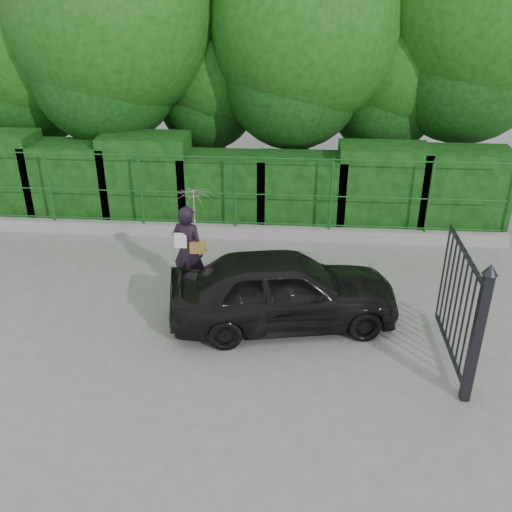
{
  "coord_description": "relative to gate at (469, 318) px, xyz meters",
  "views": [
    {
      "loc": [
        1.92,
        -8.35,
        5.96
      ],
      "look_at": [
        1.16,
        1.3,
        1.1
      ],
      "focal_mm": 40.0,
      "sensor_mm": 36.0,
      "label": 1
    }
  ],
  "objects": [
    {
      "name": "kerb",
      "position": [
        -4.6,
        5.22,
        -1.04
      ],
      "size": [
        14.0,
        0.25,
        0.3
      ],
      "primitive_type": "cube",
      "color": "#9E9E99",
      "rests_on": "ground"
    },
    {
      "name": "car",
      "position": [
        -2.88,
        1.48,
        -0.47
      ],
      "size": [
        4.44,
        2.43,
        1.43
      ],
      "primitive_type": "imported",
      "rotation": [
        0.0,
        0.0,
        1.76
      ],
      "color": "black",
      "rests_on": "ground"
    },
    {
      "name": "ground",
      "position": [
        -4.6,
        0.72,
        -1.19
      ],
      "size": [
        80.0,
        80.0,
        0.0
      ],
      "primitive_type": "plane",
      "color": "gray"
    },
    {
      "name": "fence",
      "position": [
        -4.38,
        5.22,
        0.01
      ],
      "size": [
        14.13,
        0.06,
        1.8
      ],
      "color": "#17551C",
      "rests_on": "kerb"
    },
    {
      "name": "gate",
      "position": [
        0.0,
        0.0,
        0.0
      ],
      "size": [
        0.22,
        2.33,
        2.36
      ],
      "color": "black",
      "rests_on": "ground"
    },
    {
      "name": "woman",
      "position": [
        -4.77,
        2.54,
        0.19
      ],
      "size": [
        0.96,
        0.85,
        2.22
      ],
      "color": "black",
      "rests_on": "ground"
    },
    {
      "name": "trees",
      "position": [
        -3.46,
        8.46,
        3.43
      ],
      "size": [
        17.1,
        6.15,
        8.08
      ],
      "color": "black",
      "rests_on": "ground"
    },
    {
      "name": "hedge",
      "position": [
        -4.7,
        6.22,
        -0.15
      ],
      "size": [
        14.2,
        1.2,
        2.27
      ],
      "color": "black",
      "rests_on": "ground"
    }
  ]
}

